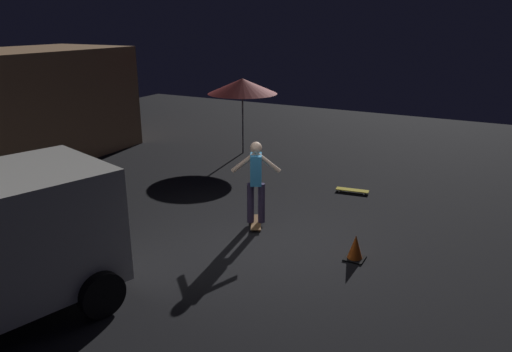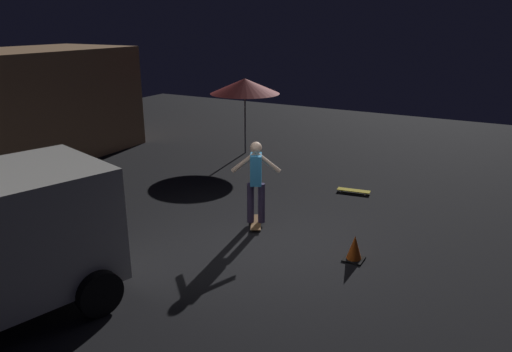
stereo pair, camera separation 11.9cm
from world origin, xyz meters
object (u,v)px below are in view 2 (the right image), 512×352
object	(u,v)px
skateboard_ridden	(256,222)
patio_umbrella	(245,86)
skater	(256,177)
skateboard_spare	(354,191)
traffic_cone	(354,249)

from	to	relation	value
skateboard_ridden	patio_umbrella	bearing A→B (deg)	32.32
skateboard_ridden	skater	xyz separation A→B (m)	(-0.00, 0.00, 0.98)
skateboard_spare	traffic_cone	bearing A→B (deg)	-162.05
skateboard_spare	skater	distance (m)	3.18
skateboard_ridden	traffic_cone	xyz separation A→B (m)	(-0.48, -2.21, 0.16)
skateboard_spare	traffic_cone	xyz separation A→B (m)	(-3.28, -1.06, 0.16)
patio_umbrella	skateboard_spare	xyz separation A→B (m)	(-1.89, -4.11, -2.02)
skateboard_spare	skateboard_ridden	bearing A→B (deg)	157.77
skater	traffic_cone	size ratio (longest dim) A/B	3.63
traffic_cone	skater	bearing A→B (deg)	77.72
patio_umbrella	skateboard_spare	distance (m)	4.96
skateboard_ridden	traffic_cone	size ratio (longest dim) A/B	1.71
patio_umbrella	traffic_cone	world-z (taller)	patio_umbrella
skateboard_ridden	traffic_cone	bearing A→B (deg)	-102.28
skater	traffic_cone	bearing A→B (deg)	-102.28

